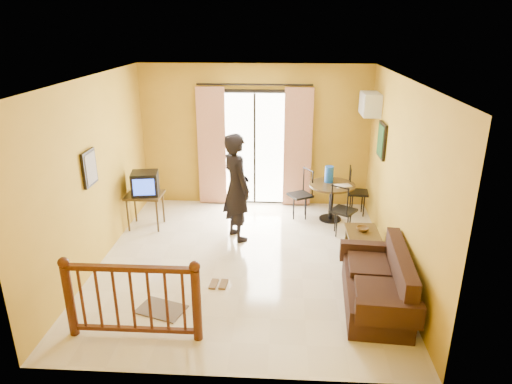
# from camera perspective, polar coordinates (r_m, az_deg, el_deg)

# --- Properties ---
(ground) EXTENTS (5.00, 5.00, 0.00)m
(ground) POSITION_cam_1_polar(r_m,az_deg,el_deg) (7.24, -1.37, -8.60)
(ground) COLOR beige
(ground) RESTS_ON ground
(room_shell) EXTENTS (5.00, 5.00, 5.00)m
(room_shell) POSITION_cam_1_polar(r_m,az_deg,el_deg) (6.59, -1.50, 4.46)
(room_shell) COLOR white
(room_shell) RESTS_ON ground
(balcony_door) EXTENTS (2.25, 0.14, 2.46)m
(balcony_door) POSITION_cam_1_polar(r_m,az_deg,el_deg) (9.06, -0.18, 5.55)
(balcony_door) COLOR black
(balcony_door) RESTS_ON ground
(tv_table) EXTENTS (0.63, 0.53, 0.63)m
(tv_table) POSITION_cam_1_polar(r_m,az_deg,el_deg) (8.42, -13.73, -0.75)
(tv_table) COLOR black
(tv_table) RESTS_ON ground
(television) EXTENTS (0.52, 0.49, 0.41)m
(television) POSITION_cam_1_polar(r_m,az_deg,el_deg) (8.31, -13.70, 1.06)
(television) COLOR black
(television) RESTS_ON tv_table
(picture_left) EXTENTS (0.05, 0.42, 0.52)m
(picture_left) POSITION_cam_1_polar(r_m,az_deg,el_deg) (6.99, -20.08, 2.83)
(picture_left) COLOR black
(picture_left) RESTS_ON room_shell
(dining_table) EXTENTS (0.85, 0.85, 0.71)m
(dining_table) POSITION_cam_1_polar(r_m,az_deg,el_deg) (8.59, 9.44, 0.03)
(dining_table) COLOR black
(dining_table) RESTS_ON ground
(water_jug) EXTENTS (0.16, 0.16, 0.31)m
(water_jug) POSITION_cam_1_polar(r_m,az_deg,el_deg) (8.60, 9.13, 2.21)
(water_jug) COLOR blue
(water_jug) RESTS_ON dining_table
(serving_tray) EXTENTS (0.32, 0.26, 0.02)m
(serving_tray) POSITION_cam_1_polar(r_m,az_deg,el_deg) (8.46, 10.83, 0.79)
(serving_tray) COLOR beige
(serving_tray) RESTS_ON dining_table
(dining_chairs) EXTENTS (1.61, 1.42, 0.95)m
(dining_chairs) POSITION_cam_1_polar(r_m,az_deg,el_deg) (8.72, 9.50, -3.64)
(dining_chairs) COLOR black
(dining_chairs) RESTS_ON ground
(air_conditioner) EXTENTS (0.31, 0.60, 0.40)m
(air_conditioner) POSITION_cam_1_polar(r_m,az_deg,el_deg) (8.51, 14.06, 10.62)
(air_conditioner) COLOR silver
(air_conditioner) RESTS_ON room_shell
(botanical_print) EXTENTS (0.05, 0.50, 0.60)m
(botanical_print) POSITION_cam_1_polar(r_m,az_deg,el_deg) (8.01, 15.42, 6.24)
(botanical_print) COLOR black
(botanical_print) RESTS_ON room_shell
(coffee_table) EXTENTS (0.50, 0.91, 0.40)m
(coffee_table) POSITION_cam_1_polar(r_m,az_deg,el_deg) (7.41, 13.25, -6.15)
(coffee_table) COLOR black
(coffee_table) RESTS_ON ground
(bowl) EXTENTS (0.20, 0.20, 0.06)m
(bowl) POSITION_cam_1_polar(r_m,az_deg,el_deg) (7.47, 13.18, -4.52)
(bowl) COLOR brown
(bowl) RESTS_ON coffee_table
(sofa) EXTENTS (0.87, 1.70, 0.79)m
(sofa) POSITION_cam_1_polar(r_m,az_deg,el_deg) (6.26, 15.22, -11.31)
(sofa) COLOR black
(sofa) RESTS_ON ground
(standing_person) EXTENTS (0.73, 0.81, 1.85)m
(standing_person) POSITION_cam_1_polar(r_m,az_deg,el_deg) (7.63, -2.46, 0.58)
(standing_person) COLOR black
(standing_person) RESTS_ON ground
(stair_balustrade) EXTENTS (1.63, 0.13, 1.04)m
(stair_balustrade) POSITION_cam_1_polar(r_m,az_deg,el_deg) (5.57, -15.26, -12.39)
(stair_balustrade) COLOR #471E0F
(stair_balustrade) RESTS_ON ground
(doormat) EXTENTS (0.70, 0.57, 0.02)m
(doormat) POSITION_cam_1_polar(r_m,az_deg,el_deg) (6.25, -11.75, -14.16)
(doormat) COLOR #60544D
(doormat) RESTS_ON ground
(sandals) EXTENTS (0.26, 0.26, 0.03)m
(sandals) POSITION_cam_1_polar(r_m,az_deg,el_deg) (6.65, -4.70, -11.40)
(sandals) COLOR brown
(sandals) RESTS_ON ground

